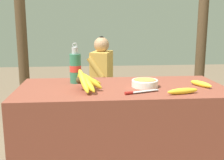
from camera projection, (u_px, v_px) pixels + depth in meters
name	position (u px, v px, depth m)	size (l,w,h in m)	color
market_counter	(122.00, 138.00, 2.10)	(1.49, 0.71, 0.79)	brown
banana_bunch_ripe	(86.00, 80.00, 1.89)	(0.19, 0.34, 0.16)	#4C381E
serving_bowl	(145.00, 83.00, 2.01)	(0.19, 0.19, 0.05)	white
water_bottle	(75.00, 68.00, 2.12)	(0.09, 0.09, 0.31)	#337556
loose_banana_front	(183.00, 91.00, 1.81)	(0.22, 0.09, 0.04)	yellow
loose_banana_side	(201.00, 84.00, 2.02)	(0.12, 0.19, 0.04)	yellow
knife	(137.00, 92.00, 1.83)	(0.24, 0.11, 0.02)	#BCBCC1
wooden_bench	(116.00, 96.00, 3.34)	(1.63, 0.32, 0.45)	brown
seated_vendor	(98.00, 76.00, 3.25)	(0.46, 0.43, 1.09)	#564C60
banana_bunch_green	(157.00, 84.00, 3.35)	(0.22, 0.35, 0.14)	#4C381E
support_post_near	(21.00, 18.00, 3.27)	(0.12, 0.12, 2.57)	#4C3823
support_post_far	(203.00, 18.00, 3.46)	(0.12, 0.12, 2.57)	#4C3823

